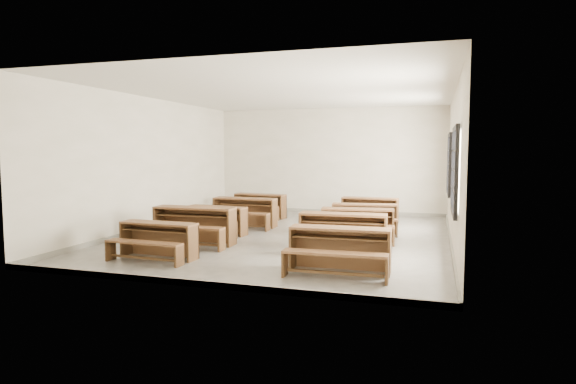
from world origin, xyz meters
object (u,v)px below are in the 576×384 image
(desk_set_0, at_px, (157,238))
(desk_set_1, at_px, (193,223))
(desk_set_3, at_px, (244,210))
(desk_set_9, at_px, (369,208))
(desk_set_5, at_px, (339,247))
(desk_set_2, at_px, (216,218))
(desk_set_6, at_px, (343,230))
(desk_set_4, at_px, (259,204))
(desk_set_8, at_px, (364,216))
(desk_set_7, at_px, (357,222))

(desk_set_0, bearing_deg, desk_set_1, 93.30)
(desk_set_3, height_order, desk_set_9, desk_set_3)
(desk_set_0, bearing_deg, desk_set_5, 2.33)
(desk_set_2, distance_m, desk_set_6, 3.32)
(desk_set_4, distance_m, desk_set_8, 3.62)
(desk_set_3, distance_m, desk_set_8, 3.03)
(desk_set_3, distance_m, desk_set_7, 3.20)
(desk_set_7, bearing_deg, desk_set_5, -93.53)
(desk_set_0, xyz_separation_m, desk_set_7, (3.15, 2.75, 0.03))
(desk_set_3, bearing_deg, desk_set_7, -18.60)
(desk_set_4, bearing_deg, desk_set_2, -83.35)
(desk_set_5, height_order, desk_set_6, desk_set_6)
(desk_set_2, relative_size, desk_set_6, 0.89)
(desk_set_1, distance_m, desk_set_2, 1.19)
(desk_set_0, relative_size, desk_set_5, 0.92)
(desk_set_3, bearing_deg, desk_set_9, 28.64)
(desk_set_1, bearing_deg, desk_set_9, 51.31)
(desk_set_4, distance_m, desk_set_9, 3.14)
(desk_set_4, bearing_deg, desk_set_1, -82.53)
(desk_set_2, distance_m, desk_set_4, 2.86)
(desk_set_7, xyz_separation_m, desk_set_8, (0.00, 1.02, -0.01))
(desk_set_2, height_order, desk_set_5, desk_set_5)
(desk_set_2, bearing_deg, desk_set_7, 9.99)
(desk_set_2, bearing_deg, desk_set_3, 87.60)
(desk_set_0, bearing_deg, desk_set_7, 43.91)
(desk_set_4, relative_size, desk_set_9, 1.05)
(desk_set_6, bearing_deg, desk_set_0, -157.27)
(desk_set_3, distance_m, desk_set_6, 3.74)
(desk_set_5, distance_m, desk_set_9, 5.41)
(desk_set_9, bearing_deg, desk_set_0, -117.14)
(desk_set_2, bearing_deg, desk_set_1, -80.67)
(desk_set_1, bearing_deg, desk_set_7, 22.45)
(desk_set_3, height_order, desk_set_6, desk_set_6)
(desk_set_8, bearing_deg, desk_set_2, -165.86)
(desk_set_7, height_order, desk_set_9, desk_set_7)
(desk_set_0, height_order, desk_set_9, desk_set_9)
(desk_set_2, distance_m, desk_set_8, 3.45)
(desk_set_3, bearing_deg, desk_set_5, -49.89)
(desk_set_9, bearing_deg, desk_set_8, -84.31)
(desk_set_3, xyz_separation_m, desk_set_4, (-0.20, 1.63, -0.03))
(desk_set_4, relative_size, desk_set_8, 1.00)
(desk_set_0, bearing_deg, desk_set_8, 52.90)
(desk_set_6, distance_m, desk_set_7, 1.27)
(desk_set_0, xyz_separation_m, desk_set_2, (-0.07, 2.55, -0.00))
(desk_set_4, relative_size, desk_set_7, 0.98)
(desk_set_0, distance_m, desk_set_1, 1.37)
(desk_set_6, bearing_deg, desk_set_8, 84.88)
(desk_set_6, bearing_deg, desk_set_3, 138.95)
(desk_set_1, distance_m, desk_set_3, 2.43)
(desk_set_3, bearing_deg, desk_set_1, -92.85)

